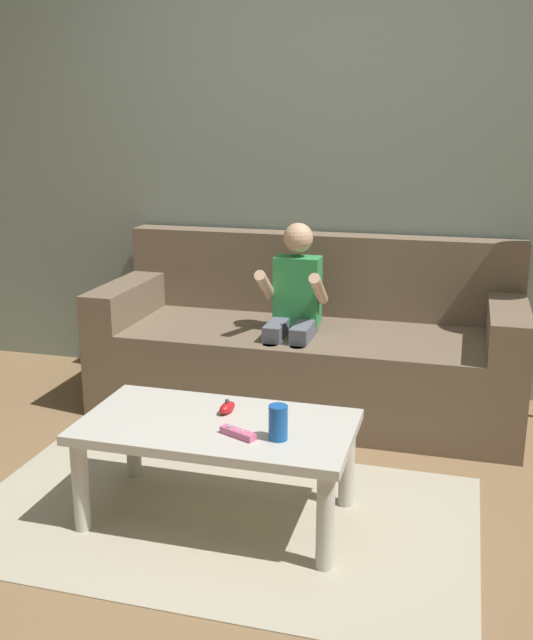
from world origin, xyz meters
The scene contains 9 objects.
ground_plane centered at (0.00, 0.00, 0.00)m, with size 9.23×9.23×0.00m, color olive.
wall_back centered at (0.00, 1.75, 1.25)m, with size 4.62×0.05×2.50m, color gray.
couch centered at (-0.01, 1.35, 0.30)m, with size 2.09×0.80×0.85m.
person_seated_on_couch centered at (-0.05, 1.18, 0.55)m, with size 0.31×0.38×0.96m.
coffee_table centered at (-0.09, 0.17, 0.32)m, with size 0.99×0.53×0.38m.
area_rug centered at (-0.09, 0.17, 0.00)m, with size 1.89×1.12×0.01m, color #BCB299.
game_remote_pink_near_edge centered at (0.02, 0.07, 0.39)m, with size 0.14×0.09×0.03m.
nunchuk_red centered at (-0.08, 0.26, 0.40)m, with size 0.06×0.10×0.05m.
soda_can centered at (0.16, 0.09, 0.44)m, with size 0.07×0.07×0.12m, color #1959B2.
Camera 1 is at (0.74, -2.13, 1.44)m, focal length 41.00 mm.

